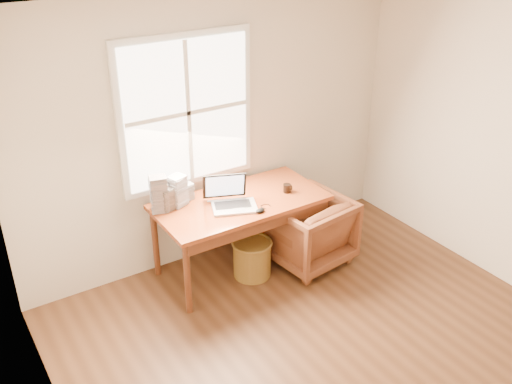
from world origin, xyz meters
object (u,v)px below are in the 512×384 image
desk (240,202)px  coffee_mug (287,188)px  wicker_stool (252,259)px  laptop (234,193)px  cd_stack_a (177,191)px  armchair (308,230)px

desk → coffee_mug: 0.48m
wicker_stool → laptop: laptop is taller
wicker_stool → cd_stack_a: 0.98m
coffee_mug → cd_stack_a: size_ratio=0.28×
coffee_mug → wicker_stool: bearing=-165.8°
wicker_stool → cd_stack_a: size_ratio=1.24×
armchair → coffee_mug: coffee_mug is taller
armchair → laptop: laptop is taller
laptop → cd_stack_a: (-0.40, 0.33, -0.00)m
coffee_mug → cd_stack_a: cd_stack_a is taller
laptop → desk: bearing=61.3°
armchair → wicker_stool: bearing=-13.7°
desk → laptop: bearing=-140.7°
wicker_stool → coffee_mug: bearing=8.7°
desk → wicker_stool: bearing=-81.3°
desk → cd_stack_a: bearing=156.7°
laptop → cd_stack_a: 0.52m
desk → cd_stack_a: 0.60m
desk → armchair: 0.77m
armchair → laptop: size_ratio=1.81×
wicker_stool → laptop: (-0.15, 0.06, 0.72)m
cd_stack_a → laptop: bearing=-38.9°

